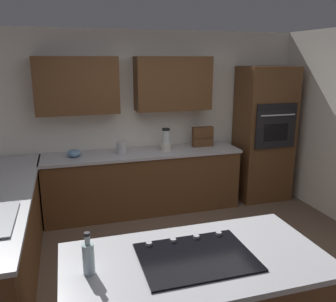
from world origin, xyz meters
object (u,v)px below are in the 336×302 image
(blender, at_px, (166,141))
(oil_bottle, at_px, (88,257))
(spice_rack, at_px, (203,137))
(cooktop, at_px, (196,256))
(kettle, at_px, (122,148))
(wall_oven, at_px, (264,134))
(mixing_bowl, at_px, (74,153))

(blender, distance_m, oil_bottle, 3.09)
(spice_rack, distance_m, oil_bottle, 3.45)
(cooktop, xyz_separation_m, kettle, (0.04, -2.82, 0.08))
(kettle, bearing_deg, cooktop, 90.88)
(wall_oven, bearing_deg, spice_rack, -4.80)
(cooktop, relative_size, oil_bottle, 2.73)
(spice_rack, bearing_deg, cooktop, 67.32)
(mixing_bowl, relative_size, kettle, 1.16)
(blender, height_order, spice_rack, blender)
(mixing_bowl, bearing_deg, blender, 180.00)
(kettle, bearing_deg, wall_oven, 179.67)
(spice_rack, relative_size, oil_bottle, 1.13)
(mixing_bowl, distance_m, spice_rack, 1.90)
(wall_oven, distance_m, blender, 1.60)
(wall_oven, distance_m, oil_bottle, 4.03)
(wall_oven, relative_size, mixing_bowl, 10.76)
(cooktop, bearing_deg, wall_oven, -128.20)
(wall_oven, xyz_separation_m, kettle, (2.25, -0.01, -0.06))
(mixing_bowl, bearing_deg, spice_rack, -177.85)
(blender, distance_m, kettle, 0.65)
(cooktop, bearing_deg, kettle, -89.12)
(wall_oven, distance_m, spice_rack, 1.00)
(oil_bottle, bearing_deg, blender, -115.07)
(wall_oven, bearing_deg, blender, -0.46)
(spice_rack, bearing_deg, oil_bottle, 56.36)
(spice_rack, height_order, oil_bottle, spice_rack)
(mixing_bowl, height_order, oil_bottle, oil_bottle)
(wall_oven, relative_size, blender, 6.49)
(blender, bearing_deg, oil_bottle, 64.93)
(spice_rack, distance_m, kettle, 1.25)
(mixing_bowl, xyz_separation_m, spice_rack, (-1.90, -0.07, 0.10))
(cooktop, xyz_separation_m, mixing_bowl, (0.69, -2.82, 0.05))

